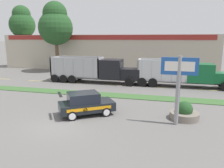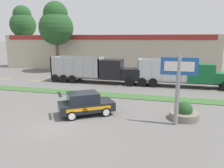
% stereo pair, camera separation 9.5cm
% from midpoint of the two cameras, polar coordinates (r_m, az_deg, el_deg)
% --- Properties ---
extents(ground_plane, '(600.00, 600.00, 0.00)m').
position_cam_midpoint_polar(ground_plane, '(15.37, -13.60, -10.13)').
color(ground_plane, slate).
extents(grass_verge, '(120.00, 1.81, 0.06)m').
position_cam_midpoint_polar(grass_verge, '(22.48, -3.75, -2.66)').
color(grass_verge, '#3D6633').
rests_on(grass_verge, ground_plane).
extents(centre_line_1, '(2.40, 0.14, 0.01)m').
position_cam_midpoint_polar(centre_line_1, '(34.67, -26.51, 1.23)').
color(centre_line_1, yellow).
rests_on(centre_line_1, ground_plane).
extents(centre_line_2, '(2.40, 0.14, 0.01)m').
position_cam_midpoint_polar(centre_line_2, '(31.39, -19.07, 0.84)').
color(centre_line_2, yellow).
rests_on(centre_line_2, ground_plane).
extents(centre_line_3, '(2.40, 0.14, 0.01)m').
position_cam_midpoint_polar(centre_line_3, '(28.75, -10.08, 0.35)').
color(centre_line_3, yellow).
rests_on(centre_line_3, ground_plane).
extents(centre_line_4, '(2.40, 0.14, 0.01)m').
position_cam_midpoint_polar(centre_line_4, '(26.95, 0.39, -0.24)').
color(centre_line_4, yellow).
rests_on(centre_line_4, ground_plane).
extents(centre_line_5, '(2.40, 0.14, 0.01)m').
position_cam_midpoint_polar(centre_line_5, '(26.17, 11.92, -0.87)').
color(centre_line_5, yellow).
rests_on(centre_line_5, ground_plane).
extents(centre_line_6, '(2.40, 0.14, 0.01)m').
position_cam_midpoint_polar(centre_line_6, '(26.48, 23.66, -1.48)').
color(centre_line_6, yellow).
rests_on(centre_line_6, ground_plane).
extents(dump_truck_lead, '(10.99, 2.56, 3.20)m').
position_cam_midpoint_polar(dump_truck_lead, '(27.03, 20.14, 2.32)').
color(dump_truck_lead, black).
rests_on(dump_truck_lead, ground_plane).
extents(dump_truck_trail, '(11.68, 2.80, 3.50)m').
position_cam_midpoint_polar(dump_truck_trail, '(28.00, -2.27, 3.44)').
color(dump_truck_trail, black).
rests_on(dump_truck_trail, ground_plane).
extents(rally_car, '(4.41, 3.83, 1.76)m').
position_cam_midpoint_polar(rally_car, '(16.52, -6.86, -5.05)').
color(rally_car, black).
rests_on(rally_car, ground_plane).
extents(store_sign_post, '(2.30, 0.28, 4.59)m').
position_cam_midpoint_polar(store_sign_post, '(14.64, 17.12, 1.58)').
color(store_sign_post, gray).
rests_on(store_sign_post, ground_plane).
extents(stone_planter, '(2.05, 2.05, 1.29)m').
position_cam_midpoint_polar(stone_planter, '(16.53, 18.49, -7.20)').
color(stone_planter, slate).
rests_on(stone_planter, ground_plane).
extents(store_building_backdrop, '(38.42, 12.10, 6.24)m').
position_cam_midpoint_polar(store_building_backdrop, '(43.67, -0.41, 8.56)').
color(store_building_backdrop, '#BCB29E').
rests_on(store_building_backdrop, ground_plane).
extents(tree_behind_left, '(5.70, 5.70, 11.63)m').
position_cam_midpoint_polar(tree_behind_left, '(38.82, -14.33, 14.83)').
color(tree_behind_left, brown).
rests_on(tree_behind_left, ground_plane).
extents(tree_behind_centre, '(4.92, 4.92, 11.84)m').
position_cam_midpoint_polar(tree_behind_centre, '(47.28, -22.22, 14.64)').
color(tree_behind_centre, brown).
rests_on(tree_behind_centre, ground_plane).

